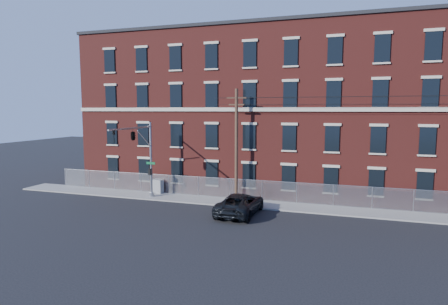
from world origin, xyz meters
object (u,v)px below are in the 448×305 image
Objects in this scene: utility_pole_near at (236,143)px; utility_cabinet at (158,186)px; pickup_truck at (240,204)px; traffic_signal_mast at (137,143)px.

utility_cabinet is at bearing 177.18° from utility_pole_near.
pickup_truck is 10.52m from utility_cabinet.
utility_pole_near is 6.16m from pickup_truck.
traffic_signal_mast reaches higher than pickup_truck.
traffic_signal_mast is 10.52m from pickup_truck.
pickup_truck is (9.47, -0.53, -4.55)m from traffic_signal_mast.
pickup_truck is 4.50× the size of utility_cabinet.
traffic_signal_mast reaches higher than utility_cabinet.
utility_pole_near is at bearing 11.50° from utility_cabinet.
pickup_truck is at bearing -10.08° from utility_cabinet.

